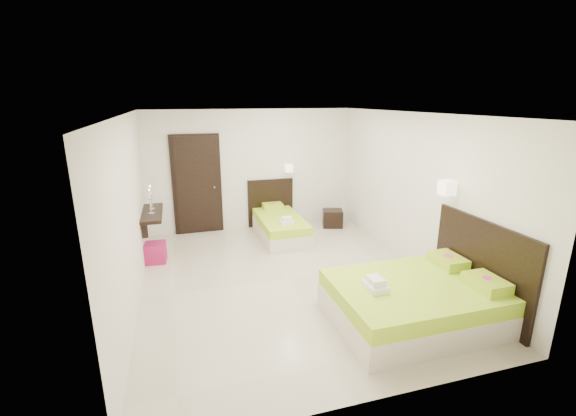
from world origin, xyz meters
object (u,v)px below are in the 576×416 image
object	(u,v)px
bed_double	(419,299)
ottoman	(156,253)
nightstand	(333,218)
bed_single	(279,224)

from	to	relation	value
bed_double	ottoman	xyz separation A→B (m)	(-3.37, 2.94, -0.13)
nightstand	ottoman	distance (m)	3.91
bed_double	nightstand	distance (m)	3.91
bed_single	bed_double	bearing A→B (deg)	-75.94
bed_double	bed_single	bearing A→B (deg)	104.06
bed_double	nightstand	xyz separation A→B (m)	(0.42, 3.88, -0.11)
bed_single	ottoman	bearing A→B (deg)	-164.87
bed_single	bed_double	world-z (taller)	bed_double
nightstand	ottoman	size ratio (longest dim) A/B	1.24
nightstand	ottoman	xyz separation A→B (m)	(-3.79, -0.95, -0.02)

